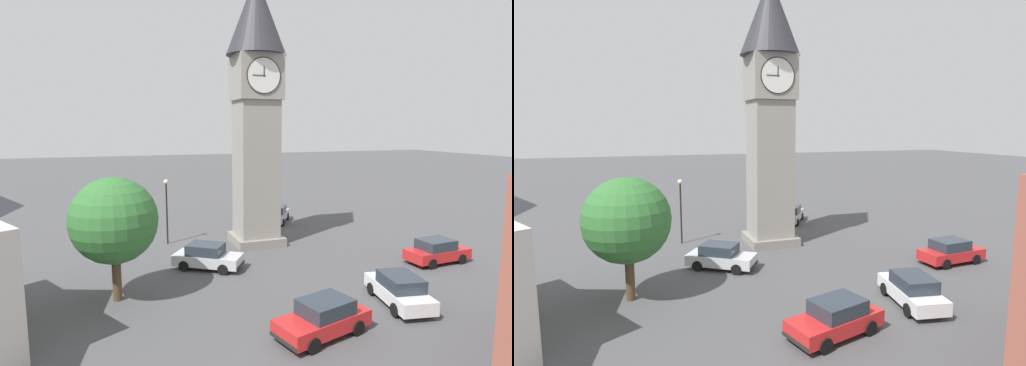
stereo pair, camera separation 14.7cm
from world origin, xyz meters
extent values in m
plane|color=#4C4C4F|center=(0.00, 0.00, 0.00)|extent=(200.00, 200.00, 0.00)
cube|color=gray|center=(0.00, 0.00, 0.30)|extent=(3.53, 3.53, 0.60)
cube|color=gray|center=(0.00, 0.00, 5.53)|extent=(2.82, 2.82, 9.86)
cube|color=gray|center=(0.00, 0.00, 12.01)|extent=(3.16, 3.16, 3.10)
cone|color=#2D2D33|center=(0.00, 0.00, 16.27)|extent=(4.27, 4.27, 5.42)
cylinder|color=white|center=(0.00, 1.61, 12.01)|extent=(2.37, 0.04, 2.37)
torus|color=black|center=(0.00, 1.62, 12.01)|extent=(2.43, 0.06, 2.43)
cube|color=black|center=(0.00, 1.65, 12.27)|extent=(0.05, 0.02, 0.66)
cube|color=black|center=(0.36, 1.65, 12.01)|extent=(0.90, 0.02, 0.04)
cylinder|color=white|center=(0.00, -1.61, 12.01)|extent=(2.37, 0.04, 2.37)
torus|color=black|center=(0.00, -1.62, 12.01)|extent=(2.43, 0.06, 2.43)
cube|color=red|center=(1.91, 13.81, 0.59)|extent=(4.40, 2.70, 0.64)
cube|color=#28333D|center=(1.76, 13.77, 1.21)|extent=(2.43, 2.05, 0.64)
cylinder|color=black|center=(2.89, 14.90, 0.32)|extent=(0.68, 0.38, 0.64)
cylinder|color=black|center=(3.30, 13.35, 0.32)|extent=(0.68, 0.38, 0.64)
cylinder|color=black|center=(0.51, 14.26, 0.32)|extent=(0.68, 0.38, 0.64)
cylinder|color=black|center=(0.92, 12.72, 0.32)|extent=(0.68, 0.38, 0.64)
cube|color=black|center=(3.86, 14.33, 0.37)|extent=(0.55, 1.64, 0.16)
cube|color=red|center=(-9.39, 8.08, 0.59)|extent=(4.20, 1.95, 0.64)
cube|color=#28333D|center=(-9.24, 8.09, 1.21)|extent=(2.19, 1.69, 0.64)
cylinder|color=black|center=(-10.57, 7.20, 0.32)|extent=(0.65, 0.26, 0.64)
cylinder|color=black|center=(-10.67, 8.80, 0.32)|extent=(0.65, 0.26, 0.64)
cylinder|color=black|center=(-8.11, 7.35, 0.32)|extent=(0.65, 0.26, 0.64)
cylinder|color=black|center=(-8.21, 8.95, 0.32)|extent=(0.65, 0.26, 0.64)
cube|color=black|center=(-11.41, 7.95, 0.37)|extent=(0.22, 1.67, 0.16)
cube|color=silver|center=(-3.92, -5.60, 0.59)|extent=(3.65, 4.37, 0.64)
cube|color=#28333D|center=(-3.84, -5.47, 1.21)|extent=(2.45, 2.61, 0.64)
cylinder|color=black|center=(-3.91, -7.06, 0.32)|extent=(0.53, 0.66, 0.64)
cylinder|color=black|center=(-5.26, -6.20, 0.32)|extent=(0.53, 0.66, 0.64)
cylinder|color=black|center=(-2.58, -5.00, 0.32)|extent=(0.53, 0.66, 0.64)
cylinder|color=black|center=(-3.93, -4.13, 0.32)|extent=(0.53, 0.66, 0.64)
cube|color=black|center=(-5.01, -7.30, 0.37)|extent=(1.47, 1.00, 0.16)
cube|color=white|center=(-3.04, 12.35, 0.59)|extent=(2.38, 4.33, 0.64)
cube|color=#28333D|center=(-3.01, 12.49, 1.21)|extent=(1.90, 2.34, 0.64)
cylinder|color=black|center=(-2.46, 11.00, 0.32)|extent=(0.33, 0.67, 0.64)
cylinder|color=black|center=(-4.04, 11.27, 0.32)|extent=(0.33, 0.67, 0.64)
cylinder|color=black|center=(-2.04, 13.42, 0.32)|extent=(0.33, 0.67, 0.64)
cylinder|color=black|center=(-3.62, 13.70, 0.32)|extent=(0.33, 0.67, 0.64)
cube|color=black|center=(-3.39, 10.36, 0.37)|extent=(1.66, 0.40, 0.16)
cube|color=silver|center=(4.61, 4.37, 0.59)|extent=(4.36, 3.68, 0.64)
cube|color=#28333D|center=(4.74, 4.28, 1.21)|extent=(2.61, 2.46, 0.64)
cylinder|color=black|center=(3.15, 4.38, 0.32)|extent=(0.65, 0.54, 0.64)
cylinder|color=black|center=(4.03, 5.71, 0.32)|extent=(0.65, 0.54, 0.64)
cylinder|color=black|center=(5.19, 3.02, 0.32)|extent=(0.65, 0.54, 0.64)
cylinder|color=black|center=(6.08, 4.35, 0.32)|extent=(0.65, 0.54, 0.64)
cube|color=black|center=(2.93, 5.48, 0.37)|extent=(1.02, 1.45, 0.16)
cylinder|color=black|center=(-4.57, -9.40, 0.41)|extent=(0.13, 0.13, 0.82)
cylinder|color=black|center=(-4.73, -9.31, 0.41)|extent=(0.13, 0.13, 0.82)
cube|color=#386BB7|center=(-4.65, -9.35, 1.12)|extent=(0.42, 0.38, 0.60)
cylinder|color=#386BB7|center=(-4.45, -9.48, 1.07)|extent=(0.09, 0.09, 0.60)
cylinder|color=#386BB7|center=(-4.85, -9.23, 1.07)|extent=(0.09, 0.09, 0.60)
sphere|color=beige|center=(-4.65, -9.35, 1.57)|extent=(0.22, 0.22, 0.22)
sphere|color=black|center=(-4.65, -9.35, 1.59)|extent=(0.20, 0.20, 0.20)
cylinder|color=brown|center=(9.87, 7.36, 1.29)|extent=(0.44, 0.44, 2.58)
sphere|color=#337033|center=(9.87, 7.36, 4.07)|extent=(4.25, 4.25, 4.25)
cylinder|color=black|center=(6.28, -1.90, 2.22)|extent=(0.12, 0.12, 4.44)
sphere|color=beige|center=(6.28, -1.90, 4.62)|extent=(0.36, 0.36, 0.36)
camera|label=1|loc=(9.67, 27.77, 8.55)|focal=28.40mm
camera|label=2|loc=(9.53, 27.82, 8.55)|focal=28.40mm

